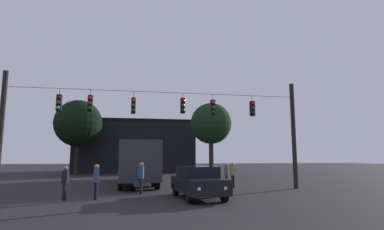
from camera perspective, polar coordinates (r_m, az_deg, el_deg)
name	(u,v)px	position (r m, az deg, el deg)	size (l,w,h in m)	color
ground_plane	(150,179)	(29.75, -7.83, -11.70)	(168.00, 168.00, 0.00)	black
overhead_signal_span	(159,123)	(18.45, -6.22, -1.45)	(17.69, 0.44, 6.81)	black
city_bus	(136,159)	(23.44, -10.39, -8.07)	(3.06, 11.11, 3.00)	#2D2D33
car_near_right	(198,182)	(15.02, 1.09, -12.33)	(2.16, 4.45, 1.52)	black
pedestrian_crossing_left	(96,180)	(15.27, -17.48, -11.44)	(0.27, 0.38, 1.63)	black
pedestrian_crossing_center	(141,176)	(16.93, -9.47, -11.20)	(0.30, 0.40, 1.69)	black
pedestrian_crossing_right	(233,174)	(20.46, 7.63, -10.80)	(0.27, 0.38, 1.63)	black
pedestrian_near_bus	(226,174)	(19.54, 6.43, -10.98)	(0.35, 0.42, 1.61)	black
pedestrian_trailing	(65,181)	(15.51, -22.63, -11.31)	(0.25, 0.37, 1.56)	black
corner_building	(136,147)	(45.84, -10.51, -5.97)	(15.60, 12.73, 7.01)	black
tree_left_silhouette	(211,124)	(34.73, 3.57, -1.65)	(4.66, 4.66, 8.17)	#2D2116
tree_behind_building	(78,123)	(37.82, -20.49, -1.49)	(5.42, 5.42, 8.65)	black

